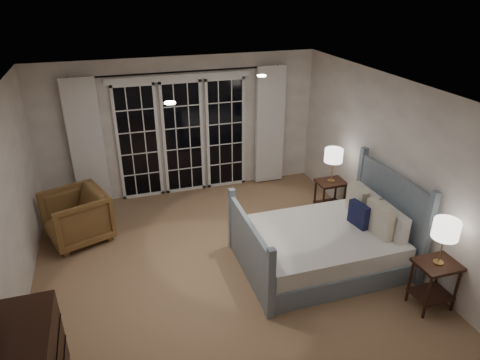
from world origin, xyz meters
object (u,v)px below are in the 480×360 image
object	(u,v)px
bed	(325,243)
armchair	(76,217)
nightstand_right	(330,192)
nightstand_left	(434,278)
lamp_left	(446,230)
lamp_right	(334,156)

from	to	relation	value
bed	armchair	xyz separation A→B (m)	(-3.32, 1.69, 0.08)
nightstand_right	nightstand_left	bearing A→B (deg)	-88.15
armchair	nightstand_right	bearing A→B (deg)	64.06
lamp_left	lamp_right	world-z (taller)	lamp_left
nightstand_right	armchair	distance (m)	4.09
armchair	bed	bearing A→B (deg)	43.18
nightstand_left	armchair	distance (m)	5.05
bed	lamp_left	size ratio (longest dim) A/B	3.76
lamp_left	bed	bearing A→B (deg)	124.83
bed	lamp_right	bearing A→B (deg)	59.15
bed	nightstand_left	distance (m)	1.45
nightstand_left	nightstand_right	distance (m)	2.45
lamp_left	lamp_right	xyz separation A→B (m)	(-0.08, 2.45, -0.03)
bed	lamp_right	world-z (taller)	bed
lamp_right	lamp_left	bearing A→B (deg)	-88.15
bed	nightstand_left	bearing A→B (deg)	-55.17
bed	nightstand_right	xyz separation A→B (m)	(0.75, 1.26, 0.08)
armchair	nightstand_left	bearing A→B (deg)	35.36
bed	armchair	size ratio (longest dim) A/B	2.48
bed	nightstand_right	bearing A→B (deg)	59.15
bed	nightstand_left	world-z (taller)	bed
nightstand_left	nightstand_right	xyz separation A→B (m)	(-0.08, 2.45, -0.02)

